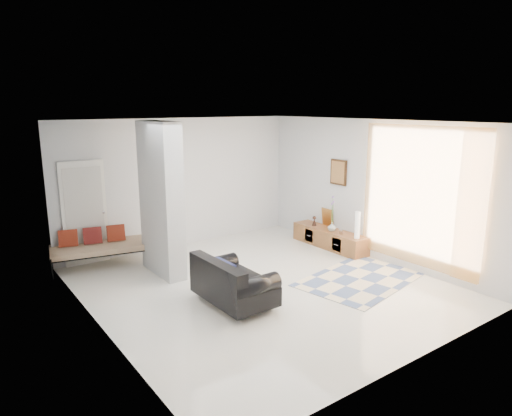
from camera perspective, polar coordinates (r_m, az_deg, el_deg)
floor at (r=8.04m, az=0.78°, el=-9.68°), size 6.00×6.00×0.00m
ceiling at (r=7.43m, az=0.85°, el=10.69°), size 6.00×6.00×0.00m
wall_back at (r=10.13m, az=-9.40°, el=3.12°), size 6.00×0.00×6.00m
wall_front at (r=5.59m, az=19.61°, el=-5.37°), size 6.00×0.00×6.00m
wall_left at (r=6.41m, az=-19.33°, el=-3.07°), size 0.00×6.00×6.00m
wall_right at (r=9.49m, az=14.26°, el=2.24°), size 0.00×6.00×6.00m
partition_column at (r=8.43m, az=-11.79°, el=1.07°), size 0.35×1.20×2.80m
hallway_door at (r=9.44m, az=-20.65°, el=-0.60°), size 0.85×0.06×2.04m
curtain at (r=8.74m, az=19.70°, el=1.33°), size 0.00×2.55×2.55m
wall_art at (r=10.02m, az=10.28°, el=4.42°), size 0.04×0.45×0.55m
media_console at (r=10.18m, az=9.16°, el=-3.74°), size 0.45×1.92×0.80m
loveseat at (r=7.20m, az=-3.15°, el=-9.33°), size 0.84×1.41×0.76m
daybed at (r=9.33m, az=-18.74°, el=-4.48°), size 2.03×1.16×0.77m
area_rug at (r=8.51m, az=12.86°, el=-8.66°), size 2.48×1.88×0.01m
cylinder_lamp at (r=9.52m, az=12.57°, el=-2.09°), size 0.10×0.10×0.56m
bronze_figurine at (r=10.38m, az=7.29°, el=-1.62°), size 0.13×0.13×0.22m
vase at (r=10.00m, az=9.46°, el=-2.33°), size 0.18×0.18×0.19m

